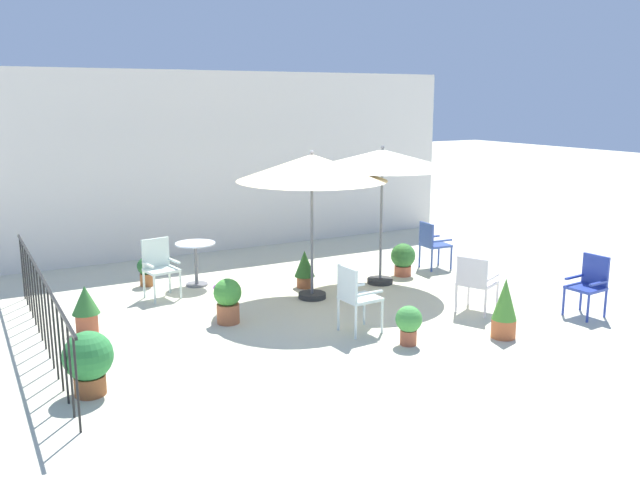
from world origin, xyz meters
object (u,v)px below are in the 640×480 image
Objects in this scene: potted_plant_2 at (409,322)px; potted_plant_5 at (505,308)px; patio_chair_1 at (432,242)px; potted_plant_3 at (228,299)px; potted_plant_4 at (146,270)px; patio_umbrella_0 at (312,168)px; potted_plant_0 at (403,258)px; patio_chair_4 at (355,294)px; cafe_table_0 at (196,256)px; patio_chair_2 at (475,280)px; potted_plant_1 at (89,360)px; potted_plant_6 at (86,307)px; patio_chair_0 at (159,264)px; potted_plant_7 at (305,268)px; patio_umbrella_1 at (382,160)px; patio_chair_3 at (590,282)px.

potted_plant_2 is 0.64× the size of potted_plant_5.
potted_plant_3 is (-4.45, -1.05, -0.15)m from patio_chair_1.
potted_plant_4 is at bearing 116.91° from potted_plant_2.
patio_chair_1 is at bearing 11.36° from patio_umbrella_0.
patio_umbrella_0 reaches higher than potted_plant_2.
potted_plant_2 is at bearing -124.69° from potted_plant_0.
potted_plant_3 is 0.79× the size of potted_plant_5.
patio_chair_4 reaches higher than potted_plant_0.
patio_umbrella_0 is at bearing -168.54° from potted_plant_0.
cafe_table_0 is 4.62m from patio_chair_2.
patio_chair_2 is 0.92× the size of patio_chair_4.
potted_plant_1 is at bearing -112.67° from potted_plant_4.
potted_plant_5 is at bearing -30.60° from potted_plant_6.
potted_plant_2 is (0.37, -0.71, -0.25)m from patio_chair_4.
potted_plant_2 is at bearing -160.06° from patio_chair_2.
patio_chair_0 is 2.37m from potted_plant_7.
patio_chair_3 is at bearing -59.83° from patio_umbrella_1.
potted_plant_7 is at bearing 88.77° from potted_plant_2.
potted_plant_4 is 0.78× the size of potted_plant_7.
potted_plant_0 is at bearing -20.47° from potted_plant_4.
potted_plant_5 is (1.26, -0.40, 0.11)m from potted_plant_2.
potted_plant_4 is (-4.95, 1.41, -0.23)m from patio_chair_1.
cafe_table_0 reaches higher than potted_plant_3.
cafe_table_0 is 3.64m from potted_plant_0.
patio_chair_3 is 1.52× the size of potted_plant_0.
cafe_table_0 is 1.05× the size of potted_plant_1.
patio_chair_2 is 1.76m from potted_plant_2.
patio_umbrella_1 reaches higher than potted_plant_2.
patio_chair_3 reaches higher than patio_chair_2.
potted_plant_0 is 1.19× the size of potted_plant_4.
potted_plant_0 is (2.07, 0.42, -1.74)m from patio_umbrella_0.
patio_chair_3 reaches higher than potted_plant_2.
cafe_table_0 reaches higher than potted_plant_0.
patio_chair_2 is 1.29× the size of potted_plant_6.
patio_umbrella_1 is 3.64× the size of potted_plant_3.
potted_plant_5 is 5.59m from potted_plant_6.
potted_plant_6 is (-6.56, 2.75, -0.14)m from patio_chair_3.
potted_plant_6 is at bearing 145.41° from potted_plant_2.
potted_plant_6 is (-3.55, 2.45, 0.07)m from potted_plant_2.
cafe_table_0 is at bearing -27.26° from potted_plant_4.
patio_chair_4 is 1.81× the size of potted_plant_2.
patio_chair_0 is 1.60× the size of potted_plant_0.
potted_plant_1 reaches higher than potted_plant_3.
patio_umbrella_0 is 3.99× the size of potted_plant_0.
patio_chair_3 is at bearing -37.00° from patio_chair_0.
patio_umbrella_0 is at bearing 81.47° from patio_chair_4.
potted_plant_1 is 0.87× the size of potted_plant_5.
patio_umbrella_0 is at bearing -168.64° from patio_chair_1.
potted_plant_2 is 3.00m from potted_plant_7.
patio_chair_1 is 1.24× the size of potted_plant_1.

